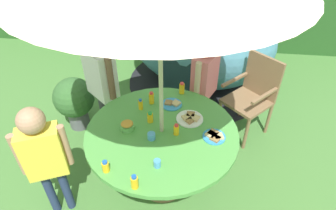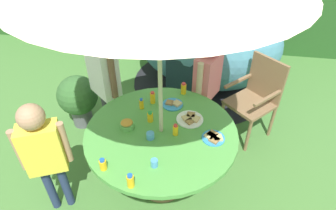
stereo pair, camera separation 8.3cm
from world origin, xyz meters
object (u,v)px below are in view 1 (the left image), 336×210
Objects in this scene: juice_bottle_center_front at (150,117)px; cup_far at (151,136)px; child_in_white_shirt at (100,74)px; juice_bottle_far_right at (182,88)px; child_in_pink_shirt at (205,75)px; potted_plant at (74,100)px; juice_bottle_far_left at (151,98)px; juice_bottle_front_edge at (106,167)px; snack_bowl at (127,126)px; plate_center_back at (214,136)px; child_in_yellow_shirt at (43,152)px; plate_mid_left at (172,104)px; juice_bottle_back_edge at (176,130)px; plate_near_left at (190,118)px; cup_near at (157,163)px; wooden_chair at (253,93)px; garden_table at (162,141)px; dome_tent at (200,40)px; juice_bottle_mid_right at (134,182)px; juice_bottle_near_right at (141,105)px.

juice_bottle_center_front reaches higher than cup_far.
child_in_white_shirt is 0.84m from juice_bottle_center_front.
child_in_pink_shirt is at bearing 43.83° from juice_bottle_far_right.
potted_plant is 1.19m from juice_bottle_far_left.
juice_bottle_front_edge is (-0.21, -0.91, -0.01)m from juice_bottle_far_left.
juice_bottle_far_left is at bearing 69.18° from snack_bowl.
plate_center_back is (1.68, -0.81, 0.35)m from potted_plant.
child_in_yellow_shirt is (-0.16, -1.06, -0.12)m from child_in_white_shirt.
juice_bottle_far_left reaches higher than plate_mid_left.
juice_bottle_far_right is 0.56m from juice_bottle_center_front.
juice_bottle_back_edge is at bearing -31.11° from potted_plant.
plate_near_left is 0.25m from juice_bottle_back_edge.
juice_bottle_far_right is at bearing 38.35° from child_in_white_shirt.
juice_bottle_far_left is (-0.63, 0.43, 0.05)m from plate_center_back.
plate_mid_left is (1.26, -0.39, 0.35)m from potted_plant.
cup_far is at bearing -157.92° from juice_bottle_back_edge.
cup_near is at bearing 8.19° from child_in_pink_shirt.
child_in_yellow_shirt is at bearing -159.97° from juice_bottle_back_edge.
wooden_chair is 4.92× the size of plate_center_back.
plate_near_left is (0.56, 0.20, -0.02)m from snack_bowl.
child_in_white_shirt is at bearing 157.64° from juice_bottle_far_left.
child_in_yellow_shirt is 18.11× the size of cup_near.
child_in_white_shirt is 10.79× the size of juice_bottle_far_left.
juice_bottle_far_right reaches higher than garden_table.
snack_bowl is at bearing 177.72° from juice_bottle_back_edge.
garden_table is 20.32× the size of cup_near.
snack_bowl reaches higher than plate_center_back.
juice_bottle_center_front reaches higher than cup_near.
snack_bowl is (-0.61, -2.07, 0.07)m from dome_tent.
juice_bottle_far_right reaches higher than plate_center_back.
juice_bottle_far_right is (-0.34, 0.64, 0.05)m from plate_center_back.
wooden_chair is 7.73× the size of juice_bottle_far_right.
juice_bottle_mid_right is (-0.24, -1.24, -0.00)m from juice_bottle_far_right.
child_in_white_shirt reaches higher than juice_bottle_near_right.
plate_mid_left is 1.04m from juice_bottle_mid_right.
plate_center_back is (0.47, -0.03, 0.15)m from garden_table.
juice_bottle_near_right is 0.88× the size of juice_bottle_far_left.
snack_bowl is 0.31m from juice_bottle_near_right.
plate_near_left is at bearing -11.38° from juice_bottle_near_right.
dome_tent is 3.85× the size of potted_plant.
potted_plant is at bearing 141.67° from cup_far.
plate_near_left is at bearing -27.24° from juice_bottle_far_left.
child_in_white_shirt is at bearing -56.54° from child_in_pink_shirt.
cup_far is (0.18, -0.40, -0.02)m from juice_bottle_near_right.
dome_tent is at bearing 75.65° from juice_bottle_front_edge.
juice_bottle_far_left reaches higher than juice_bottle_back_edge.
child_in_white_shirt reaches higher than child_in_yellow_shirt.
juice_bottle_near_right is at bearing -139.73° from juice_bottle_far_right.
plate_center_back is 0.62m from juice_bottle_center_front.
garden_table is 0.34m from plate_near_left.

